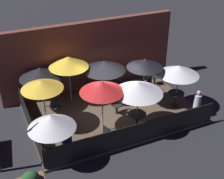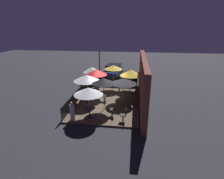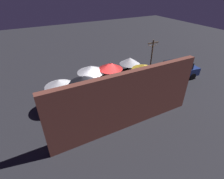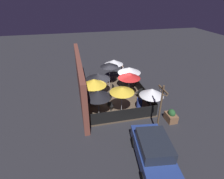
% 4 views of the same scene
% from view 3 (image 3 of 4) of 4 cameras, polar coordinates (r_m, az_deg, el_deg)
% --- Properties ---
extents(ground_plane, '(60.00, 60.00, 0.00)m').
position_cam_3_polar(ground_plane, '(13.17, -1.81, -4.23)').
color(ground_plane, '#26262B').
extents(patio_deck, '(7.82, 5.14, 0.12)m').
position_cam_3_polar(patio_deck, '(13.14, -1.81, -4.02)').
color(patio_deck, brown).
rests_on(patio_deck, ground_plane).
extents(building_wall, '(9.42, 0.36, 3.76)m').
position_cam_3_polar(building_wall, '(10.11, 5.12, -3.78)').
color(building_wall, brown).
rests_on(building_wall, ground_plane).
extents(fence_front, '(7.62, 0.05, 0.95)m').
position_cam_3_polar(fence_front, '(14.82, -6.21, 2.72)').
color(fence_front, black).
rests_on(fence_front, patio_deck).
extents(fence_side_left, '(0.05, 4.94, 0.95)m').
position_cam_3_polar(fence_side_left, '(14.68, 11.78, 1.90)').
color(fence_side_left, black).
rests_on(fence_side_left, patio_deck).
extents(patio_umbrella_0, '(2.07, 2.07, 2.31)m').
position_cam_3_polar(patio_umbrella_0, '(13.23, -6.95, 6.65)').
color(patio_umbrella_0, '#B2B2B7').
rests_on(patio_umbrella_0, patio_deck).
extents(patio_umbrella_1, '(1.92, 1.92, 2.19)m').
position_cam_3_polar(patio_umbrella_1, '(11.97, -16.95, 2.03)').
color(patio_umbrella_1, '#B2B2B7').
rests_on(patio_umbrella_1, patio_deck).
extents(patio_umbrella_2, '(1.92, 1.92, 2.39)m').
position_cam_3_polar(patio_umbrella_2, '(11.30, 8.75, 2.30)').
color(patio_umbrella_2, '#B2B2B7').
rests_on(patio_umbrella_2, patio_deck).
extents(patio_umbrella_3, '(1.77, 1.77, 2.35)m').
position_cam_3_polar(patio_umbrella_3, '(13.47, 10.28, 7.30)').
color(patio_umbrella_3, '#B2B2B7').
rests_on(patio_umbrella_3, patio_deck).
extents(patio_umbrella_4, '(1.78, 1.78, 2.08)m').
position_cam_3_polar(patio_umbrella_4, '(15.35, 5.85, 9.31)').
color(patio_umbrella_4, '#B2B2B7').
rests_on(patio_umbrella_4, patio_deck).
extents(patio_umbrella_5, '(2.12, 2.12, 2.06)m').
position_cam_3_polar(patio_umbrella_5, '(11.09, 0.23, 0.32)').
color(patio_umbrella_5, '#B2B2B7').
rests_on(patio_umbrella_5, patio_deck).
extents(patio_umbrella_6, '(1.71, 1.71, 2.45)m').
position_cam_3_polar(patio_umbrella_6, '(11.45, -9.57, 3.29)').
color(patio_umbrella_6, '#B2B2B7').
rests_on(patio_umbrella_6, patio_deck).
extents(patio_umbrella_7, '(1.86, 1.86, 2.44)m').
position_cam_3_polar(patio_umbrella_7, '(13.31, -0.47, 7.69)').
color(patio_umbrella_7, '#B2B2B7').
rests_on(patio_umbrella_7, patio_deck).
extents(patio_umbrella_8, '(1.95, 1.95, 2.11)m').
position_cam_3_polar(patio_umbrella_8, '(12.30, 13.80, 2.89)').
color(patio_umbrella_8, '#B2B2B7').
rests_on(patio_umbrella_8, patio_deck).
extents(dining_table_0, '(0.79, 0.79, 0.77)m').
position_cam_3_polar(dining_table_0, '(13.90, -6.57, 1.20)').
color(dining_table_0, black).
rests_on(dining_table_0, patio_deck).
extents(dining_table_1, '(0.79, 0.79, 0.74)m').
position_cam_3_polar(dining_table_1, '(12.67, -16.00, -3.36)').
color(dining_table_1, black).
rests_on(dining_table_1, patio_deck).
extents(patio_chair_0, '(0.50, 0.50, 0.95)m').
position_cam_3_polar(patio_chair_0, '(14.88, -1.66, 3.24)').
color(patio_chair_0, black).
rests_on(patio_chair_0, patio_deck).
extents(patio_chair_1, '(0.56, 0.56, 0.94)m').
position_cam_3_polar(patio_chair_1, '(13.41, 9.33, -0.70)').
color(patio_chair_1, black).
rests_on(patio_chair_1, patio_deck).
extents(patio_chair_2, '(0.44, 0.44, 0.92)m').
position_cam_3_polar(patio_chair_2, '(10.82, -13.95, -10.48)').
color(patio_chair_2, black).
rests_on(patio_chair_2, patio_deck).
extents(patio_chair_3, '(0.50, 0.50, 0.94)m').
position_cam_3_polar(patio_chair_3, '(11.54, -11.68, -6.96)').
color(patio_chair_3, black).
rests_on(patio_chair_3, patio_deck).
extents(patio_chair_4, '(0.48, 0.48, 0.91)m').
position_cam_3_polar(patio_chair_4, '(12.91, -2.70, -1.77)').
color(patio_chair_4, black).
rests_on(patio_chair_4, patio_deck).
extents(patron_0, '(0.41, 0.41, 1.31)m').
position_cam_3_polar(patron_0, '(13.50, -18.92, -1.49)').
color(patron_0, silver).
rests_on(patron_0, patio_deck).
extents(patron_1, '(0.50, 0.50, 1.20)m').
position_cam_3_polar(patron_1, '(15.11, 4.80, 3.60)').
color(patron_1, navy).
rests_on(patron_1, patio_deck).
extents(planter_box, '(0.94, 0.66, 0.97)m').
position_cam_3_polar(planter_box, '(17.43, 6.67, 6.67)').
color(planter_box, brown).
rests_on(planter_box, ground_plane).
extents(light_post, '(1.10, 0.12, 3.55)m').
position_cam_3_polar(light_post, '(16.23, 12.76, 10.22)').
color(light_post, brown).
rests_on(light_post, ground_plane).
extents(parked_car_0, '(4.08, 2.19, 1.62)m').
position_cam_3_polar(parked_car_0, '(17.23, 20.49, 6.06)').
color(parked_car_0, navy).
rests_on(parked_car_0, ground_plane).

